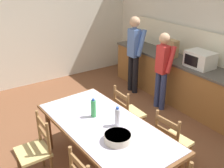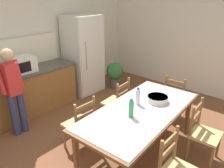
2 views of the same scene
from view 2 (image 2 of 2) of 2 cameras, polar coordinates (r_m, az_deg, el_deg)
name	(u,v)px [view 2 (image 2 of 2)]	position (r m, az deg, el deg)	size (l,w,h in m)	color
ground_plane	(113,157)	(3.54, 0.34, -18.61)	(8.32, 8.32, 0.00)	brown
wall_back	(14,40)	(4.91, -24.15, 10.41)	(6.52, 0.12, 2.90)	silver
wall_right	(206,34)	(5.62, 23.29, 11.87)	(0.12, 5.20, 2.90)	silver
refrigerator	(83,55)	(5.39, -7.46, 7.48)	(0.79, 0.73, 1.87)	silver
microwave	(21,65)	(4.54, -22.73, 4.62)	(0.50, 0.39, 0.30)	white
dining_table	(141,114)	(3.25, 7.48, -7.67)	(2.15, 1.10, 0.78)	brown
bottle_near_centre	(131,109)	(2.95, 5.02, -6.42)	(0.07, 0.07, 0.27)	green
bottle_off_centre	(138,97)	(3.29, 6.76, -3.30)	(0.07, 0.07, 0.27)	silver
serving_bowl	(158,99)	(3.45, 11.81, -3.74)	(0.32, 0.32, 0.09)	beige
chair_side_far_right	(117,102)	(4.10, 1.32, -4.79)	(0.46, 0.44, 0.91)	olive
chair_head_end	(176,98)	(4.45, 16.32, -3.44)	(0.42, 0.44, 0.91)	olive
chair_side_far_left	(80,124)	(3.49, -8.25, -10.41)	(0.43, 0.41, 0.91)	olive
chair_side_near_right	(203,133)	(3.52, 22.64, -11.77)	(0.44, 0.42, 0.91)	olive
person_at_counter	(13,88)	(3.98, -24.40, -1.04)	(0.39, 0.27, 1.54)	navy
potted_plant	(115,73)	(5.72, 0.74, 2.82)	(0.44, 0.44, 0.67)	#4C4C51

